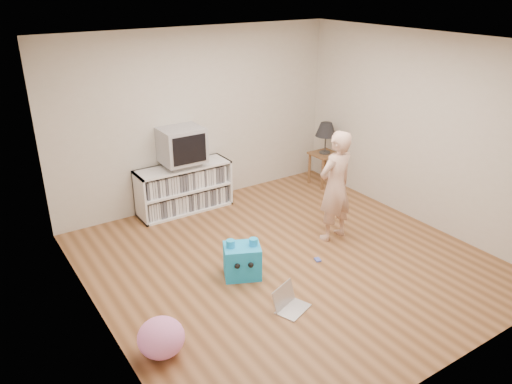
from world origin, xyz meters
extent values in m
plane|color=brown|center=(0.00, 0.00, 0.00)|extent=(4.50, 4.50, 0.00)
cube|color=beige|center=(0.00, 2.25, 1.30)|extent=(4.50, 0.02, 2.60)
cube|color=beige|center=(0.00, -2.25, 1.30)|extent=(4.50, 0.02, 2.60)
cube|color=beige|center=(-2.25, 0.00, 1.30)|extent=(0.02, 4.50, 2.60)
cube|color=beige|center=(2.25, 0.00, 1.30)|extent=(0.02, 4.50, 2.60)
cube|color=white|center=(0.00, 0.00, 2.60)|extent=(4.50, 4.50, 0.01)
cube|color=white|center=(-0.39, 2.23, 0.35)|extent=(1.40, 0.03, 0.70)
cube|color=white|center=(-1.08, 2.02, 0.35)|extent=(0.03, 0.45, 0.70)
cube|color=white|center=(0.29, 2.02, 0.35)|extent=(0.03, 0.45, 0.70)
cube|color=white|center=(-0.39, 2.02, 0.01)|extent=(1.40, 0.45, 0.03)
cube|color=white|center=(-0.39, 2.02, 0.35)|extent=(1.34, 0.45, 0.03)
cube|color=white|center=(-0.39, 2.02, 0.68)|extent=(1.40, 0.45, 0.03)
cube|color=silver|center=(-0.39, 2.02, 0.35)|extent=(1.26, 0.36, 0.64)
cube|color=gray|center=(-0.39, 2.02, 0.73)|extent=(0.45, 0.35, 0.07)
cube|color=#9C9CA0|center=(-0.39, 2.02, 1.02)|extent=(0.60, 0.52, 0.50)
cube|color=black|center=(-0.39, 1.75, 1.02)|extent=(0.50, 0.01, 0.40)
cylinder|color=brown|center=(1.82, 1.48, 0.26)|extent=(0.04, 0.04, 0.52)
cylinder|color=brown|center=(2.16, 1.48, 0.26)|extent=(0.04, 0.04, 0.52)
cylinder|color=brown|center=(1.82, 1.82, 0.26)|extent=(0.04, 0.04, 0.52)
cylinder|color=brown|center=(2.16, 1.82, 0.26)|extent=(0.04, 0.04, 0.52)
cube|color=brown|center=(1.99, 1.65, 0.54)|extent=(0.42, 0.42, 0.03)
cylinder|color=#333333|center=(1.99, 1.65, 0.56)|extent=(0.18, 0.18, 0.02)
cylinder|color=#333333|center=(1.99, 1.65, 0.74)|extent=(0.02, 0.02, 0.32)
imported|color=#D8AC93|center=(0.87, 0.15, 0.74)|extent=(0.57, 0.40, 1.48)
cube|color=silver|center=(-0.53, -0.83, 0.01)|extent=(0.42, 0.36, 0.02)
cube|color=silver|center=(-0.58, -0.72, 0.13)|extent=(0.36, 0.19, 0.23)
cube|color=black|center=(-0.58, -0.72, 0.13)|extent=(0.31, 0.16, 0.19)
cube|color=#485BC1|center=(0.32, -0.21, 0.01)|extent=(0.09, 0.10, 0.02)
cube|color=#14A2F3|center=(-0.63, 0.02, 0.20)|extent=(0.51, 0.47, 0.39)
cylinder|color=#14A2F3|center=(-0.75, 0.07, 0.44)|extent=(0.10, 0.10, 0.09)
cylinder|color=#14A2F3|center=(-0.51, -0.04, 0.44)|extent=(0.10, 0.10, 0.09)
sphere|color=black|center=(-0.77, -0.10, 0.24)|extent=(0.07, 0.07, 0.07)
sphere|color=black|center=(-0.63, -0.17, 0.24)|extent=(0.07, 0.07, 0.07)
ellipsoid|color=#FF89D6|center=(-1.95, -0.69, 0.19)|extent=(0.51, 0.51, 0.37)
camera|label=1|loc=(-3.23, -4.22, 3.23)|focal=35.00mm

